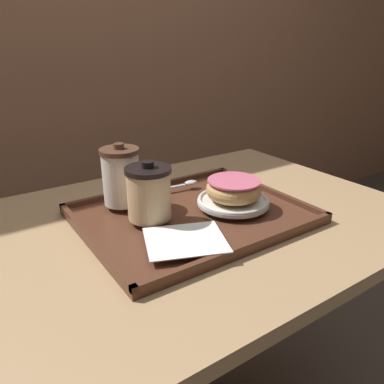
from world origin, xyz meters
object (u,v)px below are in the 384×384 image
object	(u,v)px
coffee_cup_front	(149,192)
coffee_cup_rear	(121,176)
donut_chocolate_glazed	(234,189)
spoon	(185,184)

from	to	relation	value
coffee_cup_front	coffee_cup_rear	bearing A→B (deg)	98.32
donut_chocolate_glazed	coffee_cup_rear	bearing A→B (deg)	144.81
coffee_cup_rear	spoon	xyz separation A→B (m)	(0.18, 0.01, -0.06)
coffee_cup_front	spoon	distance (m)	0.21
donut_chocolate_glazed	spoon	distance (m)	0.16
spoon	coffee_cup_rear	bearing A→B (deg)	-169.99
coffee_cup_front	donut_chocolate_glazed	world-z (taller)	coffee_cup_front
donut_chocolate_glazed	spoon	xyz separation A→B (m)	(-0.03, 0.16, -0.03)
coffee_cup_rear	coffee_cup_front	bearing A→B (deg)	-81.68
coffee_cup_front	donut_chocolate_glazed	bearing A→B (deg)	-12.43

